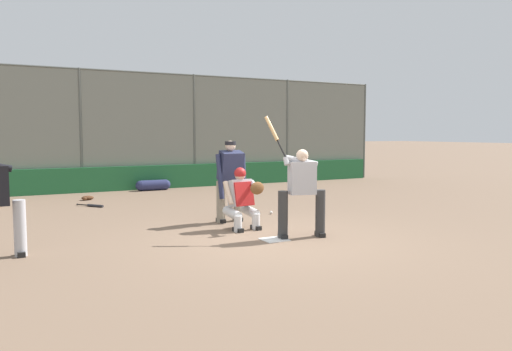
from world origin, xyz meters
The scene contains 14 objects.
ground_plane centered at (0.00, 0.00, 0.00)m, with size 160.00×160.00×0.00m, color #7A604C.
home_plate_marker centered at (0.00, 0.00, 0.01)m, with size 0.43×0.43×0.01m, color white.
backstop_fence centered at (0.00, -8.93, 2.03)m, with size 18.90×0.08×3.88m.
padding_wall centered at (0.00, -8.83, 0.39)m, with size 18.45×0.18×0.79m, color #236638.
bleachers_beyond centered at (0.93, -11.08, 0.38)m, with size 13.18×1.95×1.16m.
batter_at_plate centered at (-0.53, 0.04, 0.86)m, with size 0.91×0.81×2.17m.
catcher_behind_plate centered at (0.08, -1.12, 0.62)m, with size 0.66×0.77×1.20m.
umpire_home centered at (-0.06, -1.96, 0.92)m, with size 0.69×0.43×1.71m.
spare_bat_near_backstop centered at (-3.63, -7.36, 0.03)m, with size 0.38×0.76×0.07m.
spare_bat_by_padding centered at (2.13, -5.53, 0.03)m, with size 0.57×0.70×0.07m.
spare_bat_first_base_side centered at (-4.12, -5.50, 0.03)m, with size 0.21×0.81×0.07m.
fielding_glove_on_dirt centered at (2.05, -6.94, 0.06)m, with size 0.33×0.25×0.12m.
baseball_loose centered at (-1.32, -2.46, 0.04)m, with size 0.07×0.07×0.07m, color white.
equipment_bag_dugout_side centered at (-0.25, -8.42, 0.17)m, with size 1.15×0.34×0.34m.
Camera 1 is at (4.27, 7.47, 1.87)m, focal length 35.00 mm.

